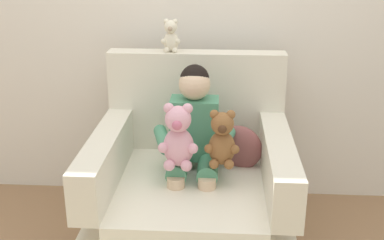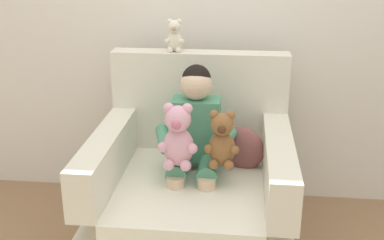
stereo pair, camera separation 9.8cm
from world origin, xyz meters
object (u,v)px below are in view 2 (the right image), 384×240
seated_child (195,135)px  plush_cream_on_backrest (175,36)px  plush_pink (178,138)px  armchair (193,193)px  throw_pillow (241,149)px  plush_brown (222,140)px

seated_child → plush_cream_on_backrest: bearing=116.6°
seated_child → plush_pink: seated_child is taller
plush_cream_on_backrest → armchair: bearing=-70.9°
throw_pillow → plush_cream_on_backrest: bearing=149.0°
armchair → plush_cream_on_backrest: plush_cream_on_backrest is taller
plush_brown → plush_cream_on_backrest: size_ratio=1.58×
armchair → seated_child: bearing=82.8°
plush_pink → plush_brown: bearing=8.2°
plush_pink → armchair: bearing=65.8°
armchair → plush_pink: armchair is taller
throw_pillow → armchair: bearing=-150.5°
seated_child → plush_cream_on_backrest: (-0.15, 0.34, 0.47)m
plush_cream_on_backrest → seated_child: bearing=-67.8°
seated_child → throw_pillow: 0.29m
plush_pink → plush_cream_on_backrest: 0.67m
plush_pink → plush_cream_on_backrest: bearing=99.7°
seated_child → armchair: bearing=-94.4°
plush_pink → plush_cream_on_backrest: size_ratio=1.79×
plush_cream_on_backrest → throw_pillow: size_ratio=0.73×
plush_cream_on_backrest → plush_brown: bearing=-59.9°
plush_pink → plush_cream_on_backrest: (-0.09, 0.52, 0.41)m
armchair → plush_brown: bearing=-33.2°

